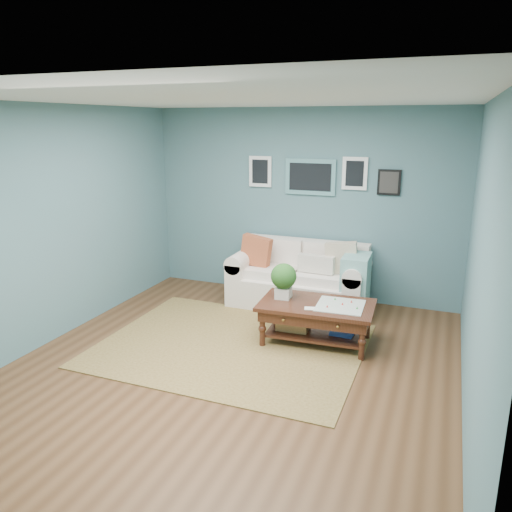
% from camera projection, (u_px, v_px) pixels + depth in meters
% --- Properties ---
extents(room_shell, '(5.00, 5.02, 2.70)m').
position_uv_depth(room_shell, '(233.00, 240.00, 4.95)').
color(room_shell, brown).
rests_on(room_shell, ground).
extents(area_rug, '(2.93, 2.34, 0.01)m').
position_uv_depth(area_rug, '(232.00, 345.00, 5.75)').
color(area_rug, brown).
rests_on(area_rug, ground).
extents(loveseat, '(1.91, 0.87, 0.98)m').
position_uv_depth(loveseat, '(305.00, 278.00, 6.90)').
color(loveseat, white).
rests_on(loveseat, ground).
extents(coffee_table, '(1.34, 0.83, 0.91)m').
position_uv_depth(coffee_table, '(311.00, 309.00, 5.76)').
color(coffee_table, '#37180D').
rests_on(coffee_table, ground).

